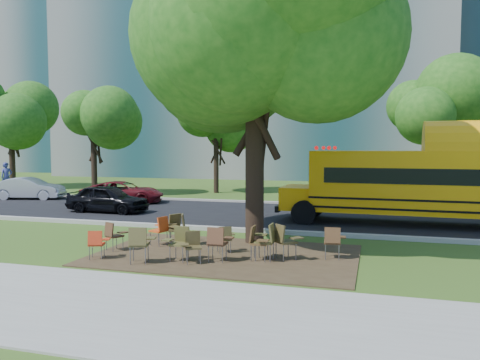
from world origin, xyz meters
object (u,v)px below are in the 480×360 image
(school_bus, at_px, (452,183))
(chair_9, at_px, (179,226))
(black_car, at_px, (108,199))
(bg_car_silver, at_px, (29,189))
(chair_13, at_px, (333,239))
(chair_7, at_px, (285,238))
(chair_6, at_px, (267,238))
(chair_5, at_px, (192,244))
(chair_2, at_px, (140,241))
(chair_8, at_px, (161,228))
(chair_11, at_px, (225,237))
(chair_10, at_px, (177,226))
(chair_4, at_px, (218,240))
(chair_12, at_px, (257,240))
(chair_0, at_px, (97,242))
(main_tree, at_px, (255,48))
(chair_1, at_px, (113,233))
(bg_car_red, at_px, (123,192))
(pedestrian_a, at_px, (7,177))
(chair_3, at_px, (179,240))

(school_bus, xyz_separation_m, chair_9, (-8.21, -5.78, -1.02))
(black_car, xyz_separation_m, bg_car_silver, (-7.14, 3.45, -0.01))
(chair_13, bearing_deg, black_car, 144.15)
(chair_7, relative_size, bg_car_silver, 0.25)
(chair_6, relative_size, bg_car_silver, 0.26)
(school_bus, xyz_separation_m, chair_5, (-7.04, -7.61, -1.11))
(chair_2, bearing_deg, chair_8, 85.31)
(school_bus, height_order, chair_11, school_bus)
(chair_9, bearing_deg, chair_10, 15.38)
(chair_8, bearing_deg, chair_4, -104.73)
(chair_6, bearing_deg, black_car, 53.05)
(chair_6, relative_size, chair_13, 1.12)
(chair_12, bearing_deg, chair_6, 110.67)
(chair_0, bearing_deg, chair_10, 43.35)
(school_bus, xyz_separation_m, chair_7, (-4.87, -6.67, -1.03))
(chair_4, xyz_separation_m, chair_7, (1.59, 0.66, 0.01))
(main_tree, height_order, chair_2, main_tree)
(chair_8, relative_size, chair_13, 1.02)
(bg_car_silver, bearing_deg, school_bus, -113.81)
(chair_1, xyz_separation_m, chair_8, (0.95, 1.03, 0.04))
(chair_12, relative_size, bg_car_red, 0.22)
(chair_4, bearing_deg, chair_9, 135.64)
(black_car, height_order, bg_car_silver, black_car)
(school_bus, relative_size, chair_2, 12.03)
(chair_9, bearing_deg, pedestrian_a, 34.76)
(chair_10, height_order, chair_13, chair_10)
(chair_9, bearing_deg, bg_car_silver, 34.77)
(chair_3, xyz_separation_m, chair_8, (-1.29, 1.59, -0.00))
(main_tree, bearing_deg, chair_10, -158.43)
(chair_5, xyz_separation_m, black_car, (-7.10, 7.50, 0.12))
(chair_5, height_order, chair_13, chair_13)
(chair_9, bearing_deg, chair_12, -133.14)
(chair_13, height_order, pedestrian_a, pedestrian_a)
(chair_9, height_order, black_car, black_car)
(main_tree, xyz_separation_m, black_car, (-7.97, 4.60, -5.25))
(chair_1, height_order, black_car, black_car)
(chair_2, bearing_deg, bg_car_silver, 121.57)
(chair_0, height_order, chair_7, chair_7)
(school_bus, bearing_deg, bg_car_silver, 173.03)
(chair_1, xyz_separation_m, chair_6, (4.39, 0.12, 0.09))
(pedestrian_a, bearing_deg, chair_2, -100.97)
(bg_car_silver, relative_size, pedestrian_a, 1.92)
(chair_3, relative_size, bg_car_red, 0.21)
(bg_car_silver, bearing_deg, chair_10, -139.47)
(chair_0, xyz_separation_m, bg_car_silver, (-11.73, 11.27, 0.14))
(school_bus, height_order, chair_1, school_bus)
(pedestrian_a, bearing_deg, chair_4, -96.81)
(pedestrian_a, bearing_deg, black_car, -90.70)
(chair_2, xyz_separation_m, bg_car_red, (-7.03, 11.21, -0.01))
(chair_3, distance_m, chair_4, 1.01)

